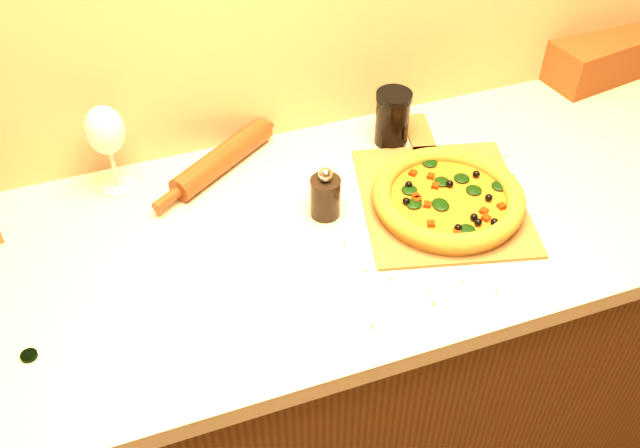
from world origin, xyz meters
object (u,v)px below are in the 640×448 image
Objects in this scene: wine_glass at (105,132)px; rolling_pin at (223,158)px; pizza_peel at (441,196)px; dark_jar at (392,118)px; pizza at (448,198)px; pepper_grinder at (325,196)px.

rolling_pin is at bearing -3.42° from wine_glass.
wine_glass is (-0.62, 0.26, 0.14)m from pizza_peel.
dark_jar is (0.38, -0.03, 0.04)m from rolling_pin.
pizza_peel is at bearing -31.53° from rolling_pin.
dark_jar is (-0.02, 0.24, 0.04)m from pizza.
dark_jar reaches higher than pizza_peel.
dark_jar is at bearing 38.72° from pepper_grinder.
pizza is at bearing -86.40° from dark_jar.
pizza is 0.25m from pepper_grinder.
pizza_peel is 0.68m from wine_glass.
wine_glass is (-0.22, 0.01, 0.11)m from rolling_pin.
rolling_pin is 0.25m from wine_glass.
pepper_grinder is 0.34× the size of rolling_pin.
pizza_peel is 1.52× the size of rolling_pin.
dark_jar is (0.22, 0.18, 0.02)m from pepper_grinder.
dark_jar reaches higher than rolling_pin.
pepper_grinder is (-0.24, 0.03, 0.04)m from pizza_peel.
wine_glass reaches higher than rolling_pin.
pizza_peel is 1.70× the size of pizza.
dark_jar is at bearing -4.36° from wine_glass.
pizza_peel is 0.25m from pepper_grinder.
pizza is 0.48m from rolling_pin.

